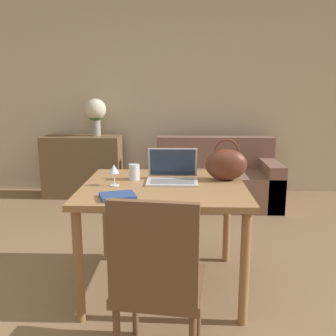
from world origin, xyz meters
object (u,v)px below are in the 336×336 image
drinking_glass (134,172)px  handbag (226,164)px  chair (158,278)px  couch (216,182)px  wine_glass (114,170)px  flower_vase (96,112)px  laptop (172,173)px

drinking_glass → handbag: 0.67m
chair → handbag: size_ratio=3.12×
chair → drinking_glass: 1.06m
couch → wine_glass: bearing=-113.7°
wine_glass → couch: bearing=66.3°
drinking_glass → flower_vase: bearing=109.0°
couch → drinking_glass: size_ratio=12.92×
chair → handbag: bearing=73.0°
chair → handbag: (0.44, 0.99, 0.37)m
laptop → flower_vase: bearing=114.8°
laptop → flower_vase: (-1.06, 2.29, 0.29)m
handbag → chair: bearing=-114.1°
flower_vase → drinking_glass: bearing=-71.0°
wine_glass → flower_vase: 2.52m
drinking_glass → flower_vase: flower_vase is taller
laptop → handbag: size_ratio=1.18×
laptop → handbag: (0.39, 0.04, 0.06)m
chair → laptop: 1.00m
laptop → flower_vase: 2.53m
laptop → wine_glass: 0.42m
drinking_glass → handbag: handbag is taller
handbag → wine_glass: bearing=-167.4°
chair → handbag: 1.15m
drinking_glass → handbag: bearing=0.2°
chair → flower_vase: bearing=114.3°
wine_glass → handbag: handbag is taller
chair → drinking_glass: (-0.23, 0.99, 0.31)m
chair → laptop: (0.05, 0.95, 0.31)m
couch → drinking_glass: drinking_glass is taller
drinking_glass → flower_vase: 2.40m
laptop → drinking_glass: laptop is taller
wine_glass → handbag: 0.81m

